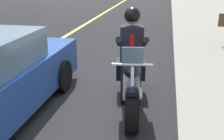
# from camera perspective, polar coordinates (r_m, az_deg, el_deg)

# --- Properties ---
(ground_plane) EXTENTS (80.00, 80.00, 0.00)m
(ground_plane) POSITION_cam_1_polar(r_m,az_deg,el_deg) (5.15, -10.00, -7.35)
(ground_plane) COLOR black
(motorcycle_main) EXTENTS (2.22, 0.79, 1.26)m
(motorcycle_main) POSITION_cam_1_polar(r_m,az_deg,el_deg) (4.93, 3.93, -2.57)
(motorcycle_main) COLOR black
(motorcycle_main) RESTS_ON ground_plane
(rider_main) EXTENTS (0.68, 0.61, 1.74)m
(rider_main) POSITION_cam_1_polar(r_m,az_deg,el_deg) (4.93, 4.02, 4.57)
(rider_main) COLOR black
(rider_main) RESTS_ON ground_plane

